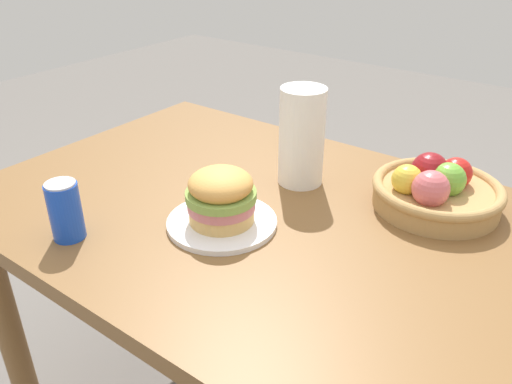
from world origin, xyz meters
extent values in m
cube|color=brown|center=(0.00, 0.00, 0.73)|extent=(1.40, 0.90, 0.04)
cylinder|color=brown|center=(-0.62, -0.37, 0.35)|extent=(0.07, 0.07, 0.71)
cylinder|color=brown|center=(-0.62, 0.37, 0.35)|extent=(0.07, 0.07, 0.71)
cylinder|color=white|center=(-0.06, -0.11, 0.76)|extent=(0.24, 0.24, 0.01)
cylinder|color=#DBAD60|center=(-0.06, -0.11, 0.78)|extent=(0.14, 0.14, 0.03)
cylinder|color=#C67075|center=(-0.06, -0.11, 0.80)|extent=(0.14, 0.14, 0.02)
cylinder|color=#84A84C|center=(-0.06, -0.11, 0.82)|extent=(0.15, 0.15, 0.02)
ellipsoid|color=#DF9F4D|center=(-0.06, -0.11, 0.85)|extent=(0.14, 0.14, 0.06)
cylinder|color=blue|center=(-0.28, -0.33, 0.81)|extent=(0.07, 0.07, 0.12)
cylinder|color=silver|center=(-0.28, -0.33, 0.87)|extent=(0.06, 0.06, 0.00)
cylinder|color=tan|center=(0.28, 0.25, 0.78)|extent=(0.28, 0.28, 0.05)
torus|color=tan|center=(0.28, 0.25, 0.80)|extent=(0.29, 0.29, 0.02)
sphere|color=#6BAD38|center=(0.30, 0.24, 0.83)|extent=(0.08, 0.08, 0.08)
sphere|color=red|center=(0.30, 0.29, 0.83)|extent=(0.07, 0.07, 0.07)
sphere|color=maroon|center=(0.25, 0.26, 0.83)|extent=(0.08, 0.08, 0.08)
sphere|color=gold|center=(0.23, 0.19, 0.83)|extent=(0.07, 0.07, 0.07)
sphere|color=#D16066|center=(0.28, 0.17, 0.83)|extent=(0.08, 0.08, 0.08)
cylinder|color=white|center=(-0.04, 0.17, 0.87)|extent=(0.11, 0.11, 0.24)
camera|label=1|loc=(0.57, -0.83, 1.35)|focal=36.48mm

